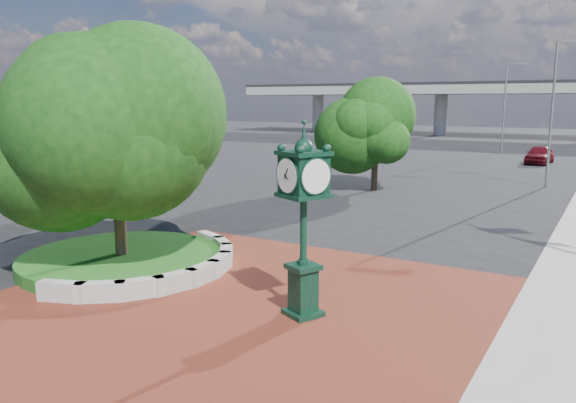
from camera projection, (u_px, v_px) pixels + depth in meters
The scene contains 12 objects.
ground at pixel (256, 294), 14.86m from camera, with size 200.00×200.00×0.00m, color black.
plaza at pixel (234, 305), 14.01m from camera, with size 12.00×12.00×0.04m, color maroon.
planter_wall at pixel (178, 269), 16.17m from camera, with size 2.96×6.77×0.54m.
grass_bed at pixel (122, 260), 17.34m from camera, with size 6.10×6.10×0.40m, color #184F16.
overpass at pixel (555, 89), 72.99m from camera, with size 90.00×12.00×7.50m.
tree_planter at pixel (116, 146), 16.71m from camera, with size 5.20×5.20×6.33m.
tree_northwest at pixel (75, 122), 24.89m from camera, with size 5.60×5.60×6.93m.
tree_street at pixel (376, 133), 31.51m from camera, with size 4.40×4.40×5.45m.
post_clock at pixel (304, 213), 12.90m from camera, with size 1.20×1.20×4.57m.
parked_car at pixel (540, 154), 45.30m from camera, with size 1.77×4.39×1.50m, color #560C15.
street_lamp_near at pixel (557, 103), 32.28m from camera, with size 1.87×0.57×8.41m.
street_lamp_far at pixel (507, 101), 53.30m from camera, with size 1.90×0.52×8.52m.
Camera 1 is at (7.97, -11.76, 5.07)m, focal length 35.00 mm.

